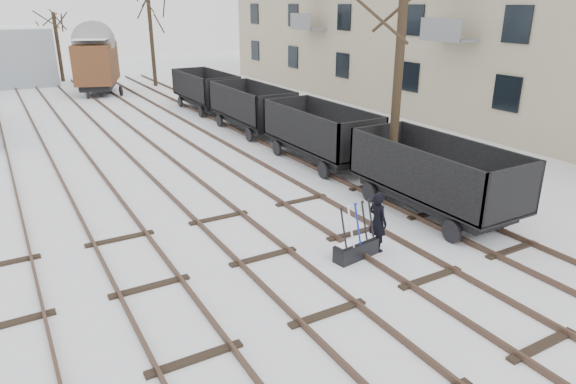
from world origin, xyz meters
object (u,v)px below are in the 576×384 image
object	(u,v)px
worker	(377,222)
freight_wagon_a	(433,187)
ground_frame	(356,248)
box_van_wagon	(96,62)

from	to	relation	value
worker	freight_wagon_a	world-z (taller)	freight_wagon_a
ground_frame	worker	bearing A→B (deg)	-1.27
worker	box_van_wagon	xyz separation A→B (m)	(-1.33, 29.98, 1.48)
freight_wagon_a	ground_frame	bearing A→B (deg)	-162.49
worker	box_van_wagon	world-z (taller)	box_van_wagon
freight_wagon_a	box_van_wagon	size ratio (longest dim) A/B	0.98
ground_frame	box_van_wagon	size ratio (longest dim) A/B	0.26
box_van_wagon	worker	bearing A→B (deg)	-68.55
freight_wagon_a	worker	bearing A→B (deg)	-160.26
ground_frame	worker	size ratio (longest dim) A/B	0.90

